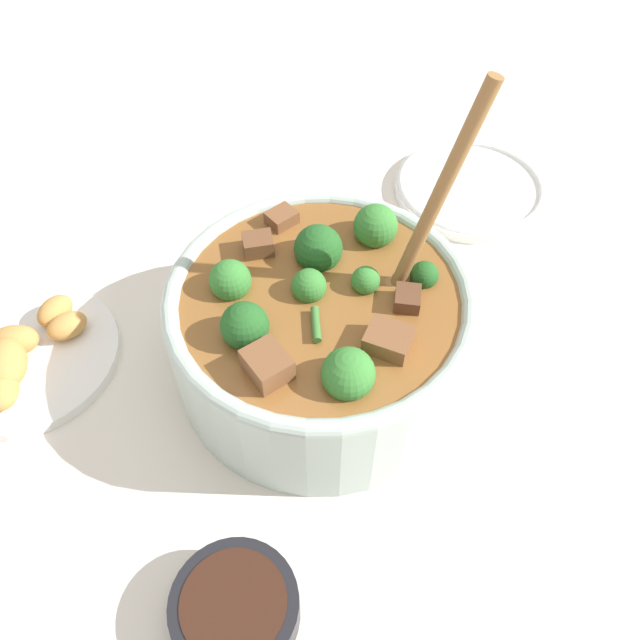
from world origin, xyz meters
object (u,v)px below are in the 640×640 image
empty_plate (470,187)px  food_plate (24,355)px  condiment_bowl (235,608)px  stew_bowl (320,325)px

empty_plate → food_plate: food_plate is taller
condiment_bowl → empty_plate: condiment_bowl is taller
condiment_bowl → food_plate: bearing=161.2°
stew_bowl → condiment_bowl: 0.24m
stew_bowl → food_plate: bearing=-153.9°
stew_bowl → empty_plate: (0.05, 0.32, -0.06)m
empty_plate → food_plate: (-0.30, -0.44, 0.00)m
condiment_bowl → food_plate: 0.32m
condiment_bowl → stew_bowl: bearing=101.7°
stew_bowl → food_plate: 0.29m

